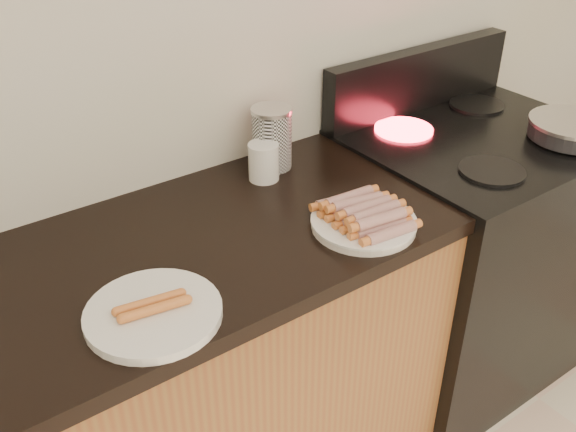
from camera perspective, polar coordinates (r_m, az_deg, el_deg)
wall_back at (r=1.67m, az=-8.17°, el=16.48°), size 4.00×0.04×2.60m
stove at (r=2.28m, az=15.20°, el=-3.59°), size 0.76×0.65×0.91m
stove_panel at (r=2.19m, az=11.57°, el=11.88°), size 0.76×0.06×0.20m
burner_near_left at (r=1.84m, az=17.68°, el=3.84°), size 0.18×0.18×0.01m
burner_near_right at (r=2.10m, az=23.49°, el=6.22°), size 0.18×0.18×0.01m
burner_far_left at (r=2.03m, az=10.25°, el=7.60°), size 0.18×0.18×0.01m
burner_far_right at (r=2.27m, az=16.43°, el=9.45°), size 0.18×0.18×0.01m
frying_pan at (r=2.10m, az=24.08°, el=7.07°), size 0.26×0.45×0.05m
main_plate at (r=1.54m, az=6.73°, el=-0.74°), size 0.32×0.32×0.02m
side_plate at (r=1.30m, az=-11.87°, el=-8.47°), size 0.31×0.31×0.02m
hotdog_pile at (r=1.53m, az=6.80°, el=0.28°), size 0.13×0.23×0.05m
plain_sausages at (r=1.28m, az=-11.97°, el=-7.79°), size 0.13×0.07×0.02m
canister at (r=1.77m, az=-1.45°, el=6.96°), size 0.11×0.11×0.17m
mug at (r=1.72m, az=-2.18°, el=4.84°), size 0.09×0.09×0.10m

